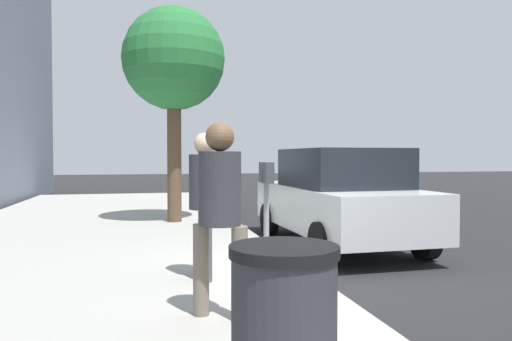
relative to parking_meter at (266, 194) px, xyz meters
name	(u,v)px	position (x,y,z in m)	size (l,w,h in m)	color
ground_plane	(306,280)	(0.15, -0.58, -1.17)	(80.00, 80.00, 0.00)	#232326
sidewalk_slab	(64,289)	(0.15, 2.42, -1.09)	(28.00, 6.00, 0.15)	#A8A59E
parking_meter	(266,194)	(0.00, 0.00, 0.00)	(0.36, 0.12, 1.41)	gray
pedestrian_at_meter	(205,192)	(0.01, 0.77, 0.03)	(0.53, 0.39, 1.77)	#47474C
pedestrian_bystander	(220,202)	(-1.48, 0.82, 0.05)	(0.39, 0.47, 1.79)	#726656
parked_sedan_near	(338,197)	(2.30, -1.93, -0.27)	(4.44, 2.05, 1.77)	silver
street_tree	(174,61)	(5.26, 0.82, 2.63)	(2.32, 2.32, 4.86)	brown
trash_bin	(284,339)	(-3.40, 0.77, -0.51)	(0.59, 0.59, 1.01)	#2D2D33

